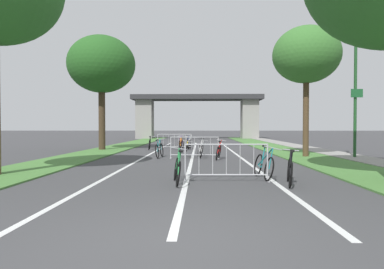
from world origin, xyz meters
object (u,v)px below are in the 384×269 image
bicycle_black_0 (290,171)px  bicycle_purple_7 (181,144)px  tree_right_pine_far (306,55)px  bicycle_white_5 (200,150)px  lamppost_with_sign (355,86)px  crowd_barrier_nearest (226,163)px  bicycle_yellow_8 (186,150)px  bicycle_red_2 (219,152)px  bicycle_blue_6 (189,144)px  bicycle_teal_1 (264,165)px  crowd_barrier_third (174,142)px  bicycle_teal_11 (159,150)px  crowd_barrier_second (194,148)px  bicycle_silver_9 (188,144)px  tree_left_maple_mid (102,65)px  bicycle_orange_3 (180,145)px  bicycle_black_10 (150,144)px  bicycle_green_4 (177,170)px

bicycle_black_0 → bicycle_purple_7: bearing=116.7°
tree_right_pine_far → bicycle_white_5: 7.12m
lamppost_with_sign → bicycle_white_5: 8.09m
bicycle_purple_7 → bicycle_white_5: bearing=-69.4°
tree_right_pine_far → crowd_barrier_nearest: size_ratio=2.77×
crowd_barrier_nearest → bicycle_yellow_8: bearing=101.1°
bicycle_black_0 → bicycle_red_2: (-1.48, 6.88, 0.00)m
bicycle_blue_6 → bicycle_teal_1: bearing=-72.9°
crowd_barrier_third → bicycle_teal_11: (-0.27, -6.32, -0.14)m
lamppost_with_sign → bicycle_teal_1: (-5.60, -6.41, -3.13)m
lamppost_with_sign → crowd_barrier_second: (-7.74, -0.16, -2.99)m
crowd_barrier_second → bicycle_silver_9: 6.23m
tree_left_maple_mid → tree_right_pine_far: size_ratio=1.14×
bicycle_red_2 → bicycle_blue_6: size_ratio=1.01×
bicycle_purple_7 → bicycle_black_0: bearing=-66.6°
crowd_barrier_nearest → bicycle_teal_11: size_ratio=1.34×
bicycle_orange_3 → crowd_barrier_nearest: bearing=-90.0°
crowd_barrier_second → bicycle_teal_11: crowd_barrier_second is taller
bicycle_red_2 → bicycle_yellow_8: (-1.57, 0.86, -0.00)m
tree_right_pine_far → lamppost_with_sign: (2.14, -0.69, -1.61)m
bicycle_silver_9 → bicycle_black_0: bearing=-69.7°
bicycle_purple_7 → bicycle_black_10: (-2.08, -0.85, 0.04)m
crowd_barrier_second → bicycle_yellow_8: 0.64m
crowd_barrier_third → bicycle_red_2: bearing=-69.8°
bicycle_red_2 → bicycle_green_4: bearing=-92.8°
lamppost_with_sign → bicycle_orange_3: (-8.81, 6.02, -3.16)m
bicycle_orange_3 → bicycle_green_4: bearing=-95.9°
lamppost_with_sign → bicycle_blue_6: size_ratio=3.73×
lamppost_with_sign → bicycle_blue_6: (-8.26, 7.18, -3.16)m
bicycle_red_2 → bicycle_blue_6: bicycle_red_2 is taller
crowd_barrier_second → bicycle_blue_6: crowd_barrier_second is taller
bicycle_black_0 → bicycle_white_5: bearing=118.9°
bicycle_blue_6 → bicycle_black_10: size_ratio=0.90×
lamppost_with_sign → bicycle_red_2: size_ratio=3.70×
crowd_barrier_third → bicycle_black_0: (4.12, -14.04, -0.16)m
lamppost_with_sign → bicycle_silver_9: 10.71m
tree_left_maple_mid → crowd_barrier_second: bearing=-42.8°
tree_right_pine_far → bicycle_white_5: bearing=-177.4°
bicycle_black_0 → bicycle_green_4: 2.97m
bicycle_silver_9 → bicycle_green_4: bearing=-82.1°
tree_right_pine_far → bicycle_purple_7: bearing=136.1°
bicycle_blue_6 → bicycle_green_4: bearing=-83.3°
tree_left_maple_mid → bicycle_blue_6: bearing=15.8°
bicycle_green_4 → bicycle_teal_1: bearing=13.4°
bicycle_blue_6 → bicycle_silver_9: size_ratio=0.98×
bicycle_silver_9 → bicycle_white_5: bearing=-74.6°
lamppost_with_sign → bicycle_black_10: 12.93m
crowd_barrier_second → bicycle_green_4: bearing=-92.7°
tree_left_maple_mid → bicycle_yellow_8: (5.77, -5.27, -5.25)m
bicycle_white_5 → bicycle_black_0: bearing=101.1°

